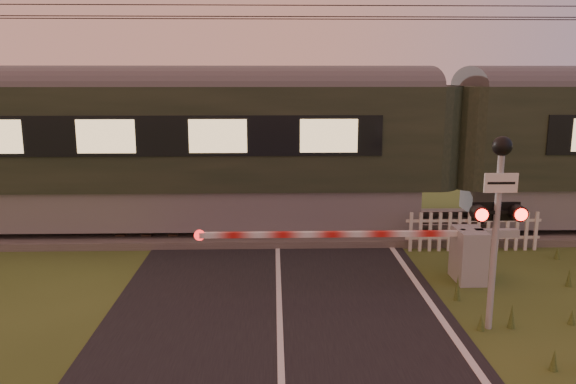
{
  "coord_description": "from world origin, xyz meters",
  "views": [
    {
      "loc": [
        -0.1,
        -8.07,
        4.06
      ],
      "look_at": [
        0.21,
        3.2,
        1.74
      ],
      "focal_mm": 35.0,
      "sensor_mm": 36.0,
      "label": 1
    }
  ],
  "objects_px": {
    "crossing_signal": "(498,199)",
    "train": "(445,146)",
    "boom_gate": "(454,252)",
    "picket_fence": "(473,231)"
  },
  "relations": [
    {
      "from": "crossing_signal",
      "to": "train",
      "type": "bearing_deg",
      "value": 80.58
    },
    {
      "from": "train",
      "to": "crossing_signal",
      "type": "relative_size",
      "value": 13.58
    },
    {
      "from": "train",
      "to": "crossing_signal",
      "type": "xyz_separation_m",
      "value": [
        -1.01,
        -6.07,
        -0.11
      ]
    },
    {
      "from": "boom_gate",
      "to": "crossing_signal",
      "type": "bearing_deg",
      "value": -92.81
    },
    {
      "from": "train",
      "to": "boom_gate",
      "type": "xyz_separation_m",
      "value": [
        -0.9,
        -3.86,
        -1.68
      ]
    },
    {
      "from": "boom_gate",
      "to": "picket_fence",
      "type": "distance_m",
      "value": 2.25
    },
    {
      "from": "crossing_signal",
      "to": "boom_gate",
      "type": "bearing_deg",
      "value": 87.19
    },
    {
      "from": "crossing_signal",
      "to": "picket_fence",
      "type": "distance_m",
      "value": 4.66
    },
    {
      "from": "boom_gate",
      "to": "picket_fence",
      "type": "bearing_deg",
      "value": 60.96
    },
    {
      "from": "picket_fence",
      "to": "boom_gate",
      "type": "bearing_deg",
      "value": -119.04
    }
  ]
}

